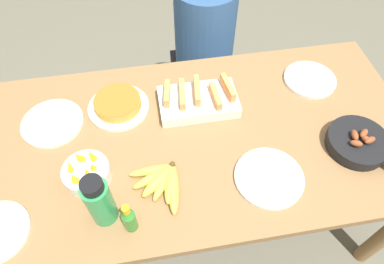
{
  "coord_description": "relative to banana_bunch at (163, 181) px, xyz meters",
  "views": [
    {
      "loc": [
        -0.13,
        -0.78,
        1.85
      ],
      "look_at": [
        0.0,
        0.0,
        0.78
      ],
      "focal_mm": 32.0,
      "sensor_mm": 36.0,
      "label": 1
    }
  ],
  "objects": [
    {
      "name": "ground_plane",
      "position": [
        0.14,
        0.19,
        -0.77
      ],
      "size": [
        14.0,
        14.0,
        0.0
      ],
      "primitive_type": "plane",
      "color": "#666051"
    },
    {
      "name": "banana_bunch",
      "position": [
        0.0,
        0.0,
        0.0
      ],
      "size": [
        0.18,
        0.21,
        0.04
      ],
      "color": "gold",
      "rests_on": "dining_table"
    },
    {
      "name": "empty_plate_far_right",
      "position": [
        0.38,
        -0.05,
        -0.01
      ],
      "size": [
        0.25,
        0.25,
        0.02
      ],
      "color": "silver",
      "rests_on": "dining_table"
    },
    {
      "name": "fruit_bowl_mango",
      "position": [
        -0.26,
        0.07,
        0.02
      ],
      "size": [
        0.17,
        0.17,
        0.11
      ],
      "color": "silver",
      "rests_on": "dining_table"
    },
    {
      "name": "person_figure",
      "position": [
        0.33,
        0.9,
        -0.27
      ],
      "size": [
        0.36,
        0.36,
        1.2
      ],
      "color": "black",
      "rests_on": "ground_plane"
    },
    {
      "name": "empty_plate_near_front",
      "position": [
        0.71,
        0.4,
        -0.01
      ],
      "size": [
        0.23,
        0.23,
        0.02
      ],
      "color": "silver",
      "rests_on": "dining_table"
    },
    {
      "name": "empty_plate_far_left",
      "position": [
        -0.41,
        0.34,
        -0.01
      ],
      "size": [
        0.25,
        0.25,
        0.02
      ],
      "color": "silver",
      "rests_on": "dining_table"
    },
    {
      "name": "frittata_plate_center",
      "position": [
        -0.14,
        0.38,
        0.01
      ],
      "size": [
        0.25,
        0.25,
        0.06
      ],
      "color": "silver",
      "rests_on": "dining_table"
    },
    {
      "name": "skillet",
      "position": [
        0.75,
        0.03,
        0.01
      ],
      "size": [
        0.27,
        0.36,
        0.08
      ],
      "rotation": [
        0.0,
        0.0,
        5.25
      ],
      "color": "black",
      "rests_on": "dining_table"
    },
    {
      "name": "dining_table",
      "position": [
        0.14,
        0.19,
        -0.11
      ],
      "size": [
        1.8,
        0.88,
        0.75
      ],
      "color": "olive",
      "rests_on": "ground_plane"
    },
    {
      "name": "melon_tray",
      "position": [
        0.19,
        0.34,
        0.01
      ],
      "size": [
        0.32,
        0.19,
        0.1
      ],
      "color": "silver",
      "rests_on": "dining_table"
    },
    {
      "name": "hot_sauce_bottle",
      "position": [
        -0.12,
        -0.14,
        0.04
      ],
      "size": [
        0.04,
        0.04,
        0.14
      ],
      "color": "#337F2D",
      "rests_on": "dining_table"
    },
    {
      "name": "water_bottle",
      "position": [
        -0.21,
        -0.09,
        0.09
      ],
      "size": [
        0.09,
        0.09,
        0.22
      ],
      "color": "#2D9351",
      "rests_on": "dining_table"
    }
  ]
}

